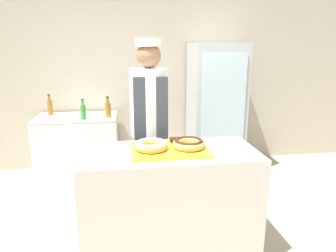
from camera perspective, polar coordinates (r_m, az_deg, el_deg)
ground_plane at (r=2.82m, az=0.31°, el=-22.47°), size 14.00×14.00×0.00m
wall_back at (r=4.39m, az=-3.85°, el=9.89°), size 8.00×0.06×2.70m
display_counter at (r=2.57m, az=0.33°, el=-14.36°), size 1.40×0.65×0.91m
serving_tray at (r=2.39m, az=0.34°, el=-4.50°), size 0.61×0.44×0.02m
donut_light_glaze at (r=2.34m, az=-3.25°, el=-3.63°), size 0.26×0.26×0.07m
donut_chocolate_glaze at (r=2.38m, az=3.98°, el=-3.31°), size 0.26×0.26×0.07m
brownie_back_left at (r=2.51m, az=-1.77°, el=-2.84°), size 0.09×0.09×0.03m
brownie_back_right at (r=2.53m, az=1.40°, el=-2.70°), size 0.09×0.09×0.03m
baker_person at (r=2.98m, az=-3.49°, el=0.04°), size 0.38×0.38×1.79m
beverage_fridge at (r=4.23m, az=9.02°, el=3.27°), size 0.69×0.69×1.78m
chest_freezer at (r=4.22m, az=-16.66°, el=-3.76°), size 1.04×0.64×0.84m
bottle_amber at (r=3.95m, az=-11.37°, el=3.14°), size 0.08×0.08×0.27m
bottle_amber_b at (r=4.31m, az=-21.55°, el=3.38°), size 0.07×0.07×0.28m
bottle_green at (r=3.89m, az=-15.84°, el=2.66°), size 0.06×0.06×0.26m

